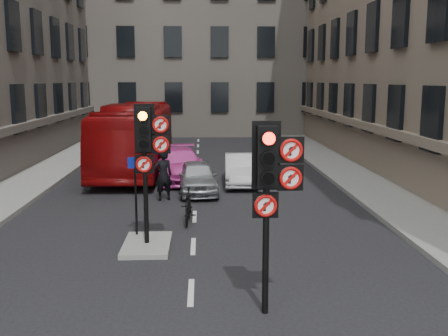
{
  "coord_description": "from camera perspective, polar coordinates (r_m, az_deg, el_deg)",
  "views": [
    {
      "loc": [
        0.24,
        -8.15,
        4.3
      ],
      "look_at": [
        0.67,
        1.88,
        2.6
      ],
      "focal_mm": 42.0,
      "sensor_mm": 36.0,
      "label": 1
    }
  ],
  "objects": [
    {
      "name": "car_white",
      "position": [
        21.71,
        1.87,
        -0.15
      ],
      "size": [
        1.44,
        3.81,
        1.24
      ],
      "primitive_type": "imported",
      "rotation": [
        0.0,
        0.0,
        -0.03
      ],
      "color": "silver",
      "rests_on": "ground"
    },
    {
      "name": "motorcycle",
      "position": [
        15.96,
        -3.91,
        -4.08
      ],
      "size": [
        0.58,
        1.78,
        1.06
      ],
      "primitive_type": "imported",
      "rotation": [
        0.0,
        0.0,
        -0.05
      ],
      "color": "black",
      "rests_on": "ground"
    },
    {
      "name": "pavement_right",
      "position": [
        21.74,
        16.28,
        -1.97
      ],
      "size": [
        3.0,
        50.0,
        0.16
      ],
      "primitive_type": "cube",
      "color": "gray",
      "rests_on": "ground"
    },
    {
      "name": "bus_red",
      "position": [
        25.38,
        -9.56,
        3.35
      ],
      "size": [
        2.74,
        11.42,
        3.18
      ],
      "primitive_type": "imported",
      "rotation": [
        0.0,
        0.0,
        -0.01
      ],
      "color": "maroon",
      "rests_on": "ground"
    },
    {
      "name": "car_pink",
      "position": [
        22.64,
        -4.83,
        0.37
      ],
      "size": [
        2.33,
        4.82,
        1.35
      ],
      "primitive_type": "imported",
      "rotation": [
        0.0,
        0.0,
        0.09
      ],
      "color": "#DD41A6",
      "rests_on": "ground"
    },
    {
      "name": "signal_near",
      "position": [
        9.39,
        5.2,
        -0.98
      ],
      "size": [
        0.91,
        0.4,
        3.58
      ],
      "color": "black",
      "rests_on": "ground"
    },
    {
      "name": "signal_far",
      "position": [
        13.31,
        -8.29,
        2.61
      ],
      "size": [
        0.91,
        0.4,
        3.58
      ],
      "color": "black",
      "rests_on": "centre_island"
    },
    {
      "name": "info_sign",
      "position": [
        14.28,
        -9.62,
        -1.83
      ],
      "size": [
        0.37,
        0.14,
        2.14
      ],
      "rotation": [
        0.0,
        0.0,
        0.18
      ],
      "color": "black",
      "rests_on": "centre_island"
    },
    {
      "name": "building_far",
      "position": [
        46.51,
        -2.85,
        16.65
      ],
      "size": [
        30.0,
        14.0,
        20.0
      ],
      "primitive_type": "cube",
      "color": "#665F56",
      "rests_on": "ground"
    },
    {
      "name": "motorcyclist",
      "position": [
        18.86,
        -6.63,
        -0.79
      ],
      "size": [
        0.78,
        0.65,
        1.83
      ],
      "primitive_type": "imported",
      "rotation": [
        0.0,
        0.0,
        3.51
      ],
      "color": "black",
      "rests_on": "ground"
    },
    {
      "name": "centre_island",
      "position": [
        13.9,
        -8.38,
        -8.26
      ],
      "size": [
        1.2,
        2.0,
        0.12
      ],
      "primitive_type": "cube",
      "color": "gray",
      "rests_on": "ground"
    },
    {
      "name": "pavement_left",
      "position": [
        21.9,
        -22.29,
        -2.23
      ],
      "size": [
        3.0,
        50.0,
        0.16
      ],
      "primitive_type": "cube",
      "color": "gray",
      "rests_on": "ground"
    },
    {
      "name": "car_silver",
      "position": [
        20.07,
        -2.89,
        -0.98
      ],
      "size": [
        1.66,
        3.69,
        1.23
      ],
      "primitive_type": "imported",
      "rotation": [
        0.0,
        0.0,
        0.06
      ],
      "color": "#97999E",
      "rests_on": "ground"
    }
  ]
}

